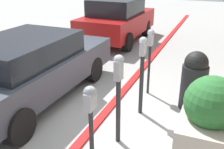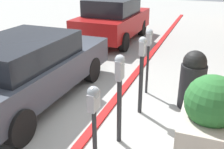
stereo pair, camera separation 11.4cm
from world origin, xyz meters
name	(u,v)px [view 2 (the right image)]	position (x,y,z in m)	size (l,w,h in m)	color
ground_plane	(105,120)	(0.00, 0.00, 0.00)	(40.00, 40.00, 0.00)	#999993
curb_strip	(101,118)	(0.00, 0.08, 0.02)	(24.50, 0.16, 0.04)	red
parking_meter_nearest	(94,115)	(-1.47, -0.48, 1.05)	(0.19, 0.16, 1.42)	#232326
parking_meter_second	(120,85)	(-0.51, -0.47, 1.02)	(0.19, 0.16, 1.51)	#232326
parking_meter_middle	(142,64)	(0.51, -0.55, 1.01)	(0.18, 0.15, 1.54)	#232326
parking_meter_fourth	(149,46)	(1.42, -0.45, 1.11)	(0.18, 0.15, 1.49)	#232326
planter_box	(210,115)	(-0.06, -1.83, 0.53)	(1.19, 0.90, 1.20)	#B2A899
parked_car_middle	(26,68)	(0.17, 1.83, 0.74)	(4.43, 1.87, 1.40)	#383D47
parked_car_rear	(113,19)	(5.41, 1.87, 0.83)	(3.87, 1.90, 1.62)	maroon
trash_bin	(193,79)	(1.12, -1.45, 0.61)	(0.51, 0.51, 1.20)	black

